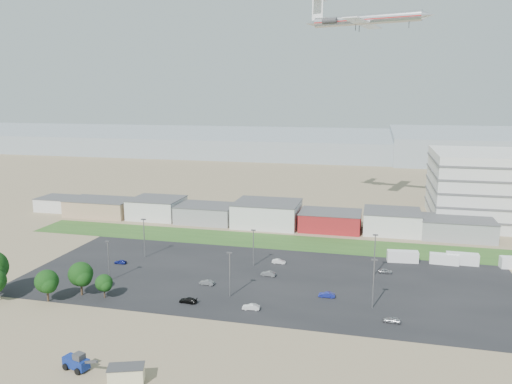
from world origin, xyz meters
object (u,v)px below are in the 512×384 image
(parked_car_4, at_px, (207,282))
(parked_car_13, at_px, (251,307))
(parked_car_2, at_px, (392,320))
(airliner, at_px, (366,19))
(parked_car_11, at_px, (279,261))
(box_trailer_a, at_px, (403,256))
(telehandler, at_px, (76,361))
(portable_shed, at_px, (126,374))
(parked_car_1, at_px, (327,295))
(parked_car_3, at_px, (188,300))
(parked_car_7, at_px, (268,274))
(parked_car_8, at_px, (385,271))
(parked_car_5, at_px, (120,262))

(parked_car_4, relative_size, parked_car_13, 0.97)
(parked_car_4, bearing_deg, parked_car_2, 81.36)
(airliner, bearing_deg, parked_car_11, -93.62)
(parked_car_2, bearing_deg, box_trailer_a, -179.76)
(telehandler, xyz_separation_m, parked_car_11, (22.20, 59.76, -0.94))
(portable_shed, xyz_separation_m, parked_car_1, (27.13, 41.51, -0.82))
(parked_car_1, height_order, parked_car_11, parked_car_1)
(parked_car_1, distance_m, parked_car_3, 30.84)
(telehandler, distance_m, parked_car_4, 41.51)
(parked_car_1, height_order, parked_car_3, parked_car_1)
(portable_shed, relative_size, parked_car_1, 1.53)
(parked_car_2, bearing_deg, parked_car_3, -83.69)
(portable_shed, relative_size, parked_car_7, 1.50)
(telehandler, xyz_separation_m, parked_car_4, (8.48, 40.62, -0.95))
(airliner, relative_size, parked_car_3, 11.18)
(parked_car_13, bearing_deg, airliner, 162.78)
(telehandler, bearing_deg, box_trailer_a, 67.43)
(box_trailer_a, height_order, parked_car_8, box_trailer_a)
(parked_car_5, bearing_deg, parked_car_4, 71.46)
(parked_car_5, relative_size, parked_car_11, 0.90)
(portable_shed, distance_m, parked_car_1, 49.59)
(box_trailer_a, distance_m, parked_car_3, 61.11)
(portable_shed, bearing_deg, parked_car_11, 58.73)
(box_trailer_a, distance_m, parked_car_11, 33.73)
(parked_car_1, distance_m, parked_car_4, 28.60)
(airliner, bearing_deg, telehandler, -94.73)
(parked_car_3, relative_size, parked_car_8, 1.19)
(airliner, xyz_separation_m, parked_car_3, (-32.90, -86.76, -69.41))
(portable_shed, xyz_separation_m, parked_car_4, (-1.46, 42.18, -0.83))
(parked_car_4, distance_m, parked_car_5, 29.00)
(airliner, xyz_separation_m, parked_car_13, (-18.68, -86.93, -69.39))
(portable_shed, height_order, parked_car_1, portable_shed)
(parked_car_3, xyz_separation_m, parked_car_8, (42.00, 29.22, -0.01))
(airliner, height_order, parked_car_4, airliner)
(airliner, xyz_separation_m, parked_car_11, (-18.68, -56.70, -69.40))
(telehandler, xyz_separation_m, parked_car_3, (7.99, 29.70, -0.95))
(portable_shed, distance_m, parked_car_3, 31.33)
(parked_car_8, bearing_deg, telehandler, 136.85)
(airliner, distance_m, parked_car_3, 115.88)
(telehandler, relative_size, parked_car_7, 1.96)
(parked_car_8, bearing_deg, parked_car_13, 133.78)
(parked_car_2, bearing_deg, airliner, -167.80)
(portable_shed, distance_m, parked_car_11, 62.54)
(parked_car_3, bearing_deg, parked_car_8, 129.16)
(parked_car_3, height_order, parked_car_7, parked_car_7)
(box_trailer_a, distance_m, parked_car_13, 51.23)
(parked_car_3, bearing_deg, box_trailer_a, 134.66)
(airliner, distance_m, parked_car_13, 112.79)
(parked_car_3, distance_m, parked_car_8, 51.16)
(parked_car_5, bearing_deg, box_trailer_a, 104.22)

